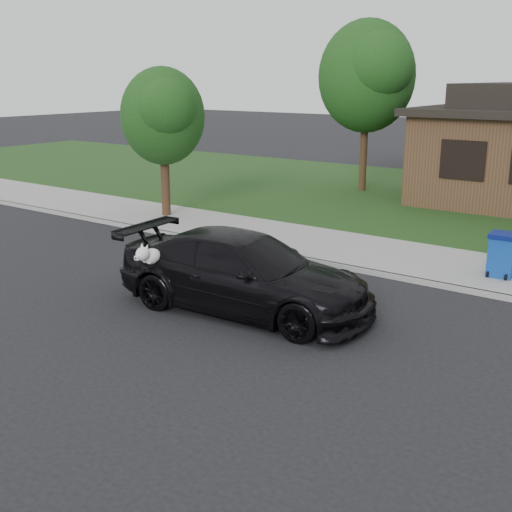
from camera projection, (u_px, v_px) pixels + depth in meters
The scene contains 8 objects.
ground at pixel (264, 313), 12.33m from camera, with size 120.00×120.00×0.00m, color black.
sidewalk at pixel (378, 254), 16.22m from camera, with size 60.00×3.00×0.12m, color gray.
curb at pixel (350, 268), 15.05m from camera, with size 60.00×0.12×0.12m, color gray.
lawn at pixel (477, 205), 22.46m from camera, with size 60.00×13.00×0.13m, color #193814.
sedan at pixel (244, 273), 12.33m from camera, with size 5.33×2.69×1.50m.
recycling_bin at pixel (502, 255), 14.13m from camera, with size 0.62×0.65×0.97m.
tree_0 at pixel (369, 74), 23.62m from camera, with size 3.78×3.60×6.34m.
tree_2 at pixel (164, 115), 19.61m from camera, with size 2.73×2.60×4.59m.
Camera 1 is at (6.67, -9.47, 4.39)m, focal length 45.00 mm.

